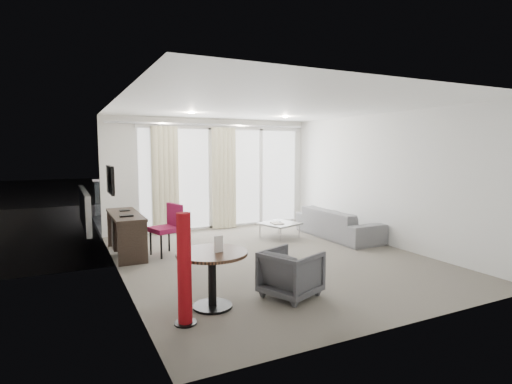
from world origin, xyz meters
name	(u,v)px	position (x,y,z in m)	size (l,w,h in m)	color
floor	(271,258)	(0.00, 0.00, 0.00)	(5.00, 6.00, 0.00)	#645E53
ceiling	(272,107)	(0.00, 0.00, 2.60)	(5.00, 6.00, 0.00)	white
wall_left	(119,190)	(-2.50, 0.00, 1.30)	(0.00, 6.00, 2.60)	silver
wall_right	(382,179)	(2.50, 0.00, 1.30)	(0.00, 6.00, 2.60)	silver
wall_front	(408,206)	(0.00, -3.00, 1.30)	(5.00, 0.00, 2.60)	silver
window_panel	(224,178)	(0.30, 2.98, 1.20)	(4.00, 0.02, 2.38)	white
window_frame	(224,178)	(0.30, 2.97, 1.20)	(4.10, 0.06, 2.44)	white
curtain_left	(165,180)	(-1.15, 2.82, 1.20)	(0.60, 0.20, 2.38)	beige
curtain_right	(224,178)	(0.25, 2.82, 1.20)	(0.60, 0.20, 2.38)	beige
curtain_track	(214,125)	(0.00, 2.82, 2.45)	(4.80, 0.04, 0.04)	#B2B2B7
downlight_a	(192,113)	(-0.90, 1.60, 2.59)	(0.12, 0.12, 0.02)	#FFE0B2
downlight_b	(285,117)	(1.20, 1.60, 2.59)	(0.12, 0.12, 0.02)	#FFE0B2
desk	(126,234)	(-2.23, 1.36, 0.37)	(0.49, 1.58, 0.74)	black
tv	(110,180)	(-2.46, 1.45, 1.35)	(0.05, 0.80, 0.50)	black
desk_chair	(165,230)	(-1.61, 1.01, 0.46)	(0.50, 0.47, 0.92)	maroon
round_table	(212,280)	(-1.67, -1.62, 0.34)	(0.85, 0.85, 0.68)	#3B2316
menu_card	(219,249)	(-1.61, -1.68, 0.72)	(0.11, 0.02, 0.20)	white
red_lamp	(184,269)	(-2.10, -1.92, 0.61)	(0.24, 0.24, 1.22)	maroon
tub_armchair	(291,273)	(-0.64, -1.72, 0.30)	(0.65, 0.67, 0.61)	#424246
coffee_table	(279,230)	(0.91, 1.32, 0.16)	(0.72, 0.72, 0.32)	gray
remote	(280,221)	(0.93, 1.33, 0.36)	(0.05, 0.16, 0.02)	black
magazine	(277,222)	(0.83, 1.27, 0.36)	(0.21, 0.26, 0.02)	gray
sofa	(338,223)	(2.07, 0.80, 0.31)	(2.10, 0.82, 0.61)	slate
terrace_slab	(204,219)	(0.30, 4.50, -0.06)	(5.60, 3.00, 0.12)	#4D4D50
rattan_chair_a	(228,200)	(0.96, 4.36, 0.46)	(0.62, 0.62, 0.91)	brown
rattan_chair_b	(241,201)	(1.42, 4.47, 0.40)	(0.55, 0.55, 0.80)	brown
rattan_table	(251,207)	(1.66, 4.27, 0.23)	(0.46, 0.46, 0.46)	brown
balustrade	(189,194)	(0.30, 5.95, 0.50)	(5.50, 0.06, 1.05)	#B2B2B7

